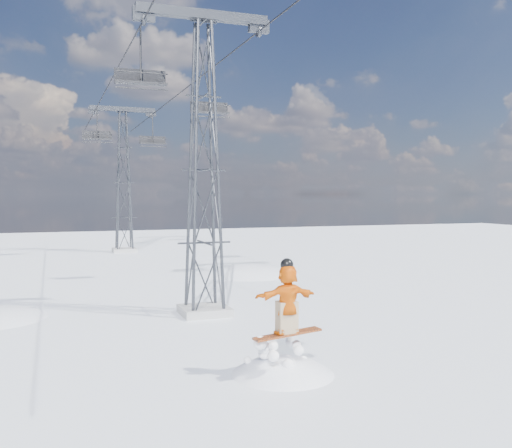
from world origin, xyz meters
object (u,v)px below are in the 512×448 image
at_px(lift_chair_near, 141,78).
at_px(snowboarder_jump, 283,436).
at_px(lift_tower_near, 204,171).
at_px(lift_tower_far, 124,183).

bearing_deg(lift_chair_near, snowboarder_jump, -75.35).
relative_size(lift_tower_near, lift_tower_far, 1.00).
xyz_separation_m(lift_tower_far, lift_chair_near, (-2.20, -24.14, 3.47)).
bearing_deg(lift_chair_near, lift_tower_far, 84.79).
relative_size(lift_tower_far, snowboarder_jump, 1.64).
height_order(lift_tower_near, snowboarder_jump, lift_tower_near).
distance_m(lift_tower_near, lift_chair_near, 4.20).
distance_m(lift_tower_near, snowboarder_jump, 10.46).
height_order(snowboarder_jump, lift_chair_near, lift_chair_near).
height_order(lift_tower_near, lift_chair_near, lift_tower_near).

